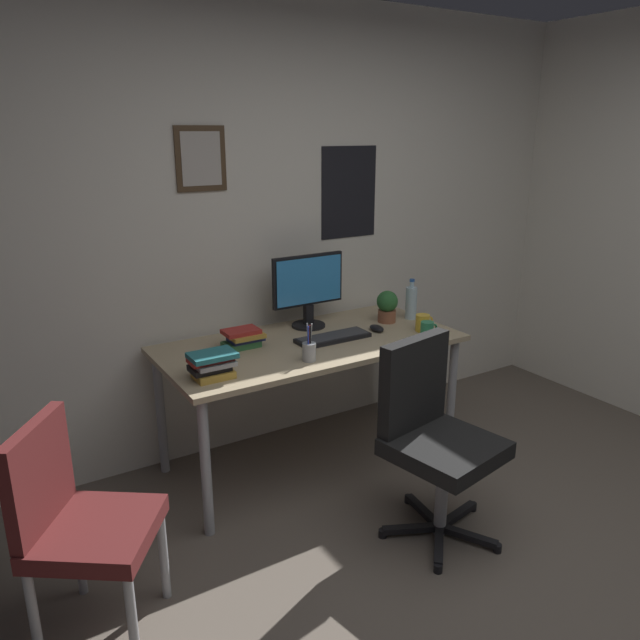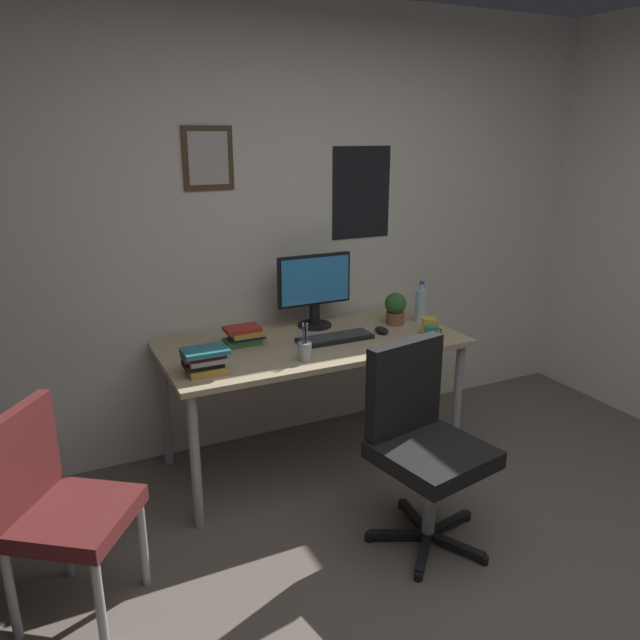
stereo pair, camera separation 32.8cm
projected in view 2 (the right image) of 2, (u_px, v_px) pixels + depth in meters
name	position (u px, v px, depth m)	size (l,w,h in m)	color
wall_back	(294.00, 228.00, 3.70)	(4.40, 0.10, 2.60)	silver
desk	(312.00, 353.00, 3.43)	(1.67, 0.79, 0.75)	tan
office_chair	(421.00, 435.00, 2.82)	(0.57, 0.57, 0.95)	black
side_chair	(56.00, 501.00, 2.36)	(0.59, 0.59, 0.88)	#591E1E
monitor	(314.00, 287.00, 3.60)	(0.46, 0.20, 0.43)	black
keyboard	(335.00, 338.00, 3.42)	(0.43, 0.15, 0.03)	black
computer_mouse	(382.00, 330.00, 3.53)	(0.06, 0.11, 0.04)	black
water_bottle	(421.00, 305.00, 3.72)	(0.07, 0.07, 0.25)	silver
coffee_mug_near	(429.00, 326.00, 3.51)	(0.12, 0.08, 0.10)	yellow
coffee_mug_far	(431.00, 334.00, 3.37)	(0.11, 0.07, 0.10)	#2D8C59
potted_plant	(395.00, 307.00, 3.68)	(0.13, 0.13, 0.19)	brown
pen_cup	(305.00, 350.00, 3.11)	(0.07, 0.07, 0.20)	#9EA0A5
book_stack_left	(205.00, 360.00, 2.94)	(0.22, 0.15, 0.13)	gold
book_stack_right	(244.00, 335.00, 3.34)	(0.22, 0.16, 0.10)	#33723F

